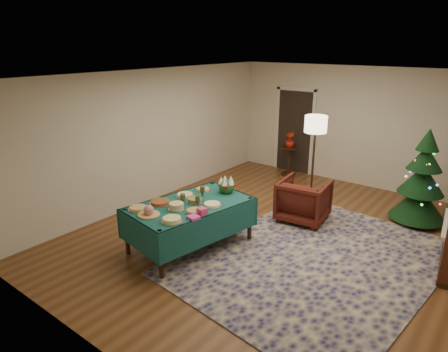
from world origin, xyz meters
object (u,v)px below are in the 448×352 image
Objects in this scene: side_table at (289,162)px; christmas_tree at (422,181)px; gift_box at (202,211)px; floor_lamp at (315,130)px; potted_plant at (290,143)px; buffet_table at (190,212)px; armchair at (304,198)px.

christmas_tree is at bearing -17.07° from side_table.
gift_box is 0.07× the size of floor_lamp.
floor_lamp is (0.26, 3.15, 0.73)m from gift_box.
potted_plant is at bearing 133.66° from floor_lamp.
potted_plant reaches higher than buffet_table.
armchair is 0.49× the size of christmas_tree.
potted_plant is (-0.56, 4.27, 0.21)m from buffet_table.
gift_box is at bearing -94.79° from floor_lamp.
gift_box is 4.57m from potted_plant.
potted_plant is 0.21× the size of christmas_tree.
gift_box is 0.14× the size of armchair.
buffet_table is 5.71× the size of potted_plant.
gift_box reaches higher than buffet_table.
floor_lamp reaches higher than armchair.
christmas_tree is at bearing -17.07° from potted_plant.
gift_box is 0.33× the size of potted_plant.
floor_lamp is at bearing 85.21° from gift_box.
buffet_table is 3.18m from floor_lamp.
christmas_tree reaches higher than buffet_table.
buffet_table is 1.17× the size of floor_lamp.
armchair is at bearing -72.59° from floor_lamp.
floor_lamp is (0.69, 2.96, 0.93)m from buffet_table.
side_table is 0.47m from potted_plant.
floor_lamp is 1.02× the size of christmas_tree.
floor_lamp is at bearing -46.34° from potted_plant.
floor_lamp is at bearing -171.04° from christmas_tree.
buffet_table is at bearing 57.25° from armchair.
armchair is (0.98, 2.05, -0.17)m from buffet_table.
gift_box is at bearing 69.02° from armchair.
floor_lamp is at bearing 76.82° from buffet_table.
gift_box reaches higher than side_table.
potted_plant is at bearing -62.54° from armchair.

